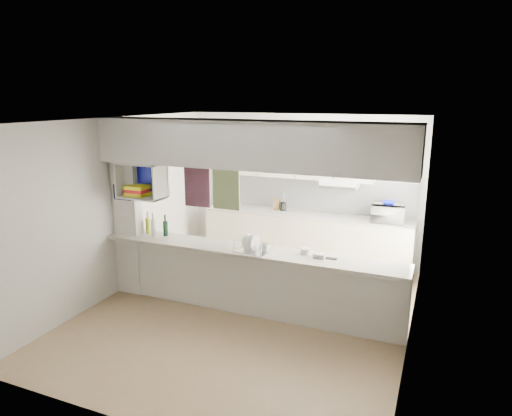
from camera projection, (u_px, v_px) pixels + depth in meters
The scene contains 16 objects.
floor at pixel (247, 313), 6.25m from camera, with size 4.80×4.80×0.00m, color tan.
ceiling at pixel (246, 120), 5.63m from camera, with size 4.80×4.80×0.00m, color white.
wall_back at pixel (301, 188), 8.10m from camera, with size 4.20×4.20×0.00m, color silver.
wall_left at pixel (116, 207), 6.73m from camera, with size 4.80×4.80×0.00m, color silver.
wall_right at pixel (416, 240), 5.16m from camera, with size 4.80×4.80×0.00m, color silver.
servery_partition at pixel (234, 193), 5.92m from camera, with size 4.20×0.50×2.60m.
cubby_shelf at pixel (142, 183), 6.37m from camera, with size 0.65×0.35×0.50m.
kitchen_run at pixel (304, 218), 7.91m from camera, with size 3.60×0.63×2.24m.
microwave at pixel (388, 213), 7.29m from camera, with size 0.52×0.35×0.29m, color white.
bowl at pixel (389, 203), 7.26m from camera, with size 0.23×0.23×0.06m, color #0D1390.
dish_rack at pixel (254, 245), 5.92m from camera, with size 0.48×0.39×0.23m.
cup at pixel (265, 248), 5.89m from camera, with size 0.12×0.12×0.10m, color white.
wine_bottles at pixel (151, 227), 6.62m from camera, with size 0.52×0.15×0.35m.
plastic_tubs at pixel (312, 253), 5.78m from camera, with size 0.49×0.22×0.07m.
utensil_jar at pixel (283, 207), 8.03m from camera, with size 0.11×0.11×0.15m, color black.
knife_block at pixel (277, 204), 8.10m from camera, with size 0.10×0.08×0.20m, color #4F381B.
Camera 1 is at (2.31, -5.25, 2.88)m, focal length 32.00 mm.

